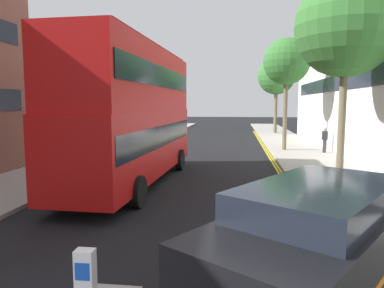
{
  "coord_description": "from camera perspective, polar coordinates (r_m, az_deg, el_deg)",
  "views": [
    {
      "loc": [
        2.16,
        -2.36,
        3.32
      ],
      "look_at": [
        0.5,
        11.0,
        1.8
      ],
      "focal_mm": 33.28,
      "sensor_mm": 36.0,
      "label": 1
    }
  ],
  "objects": [
    {
      "name": "taxi_minivan",
      "position": [
        5.84,
        18.7,
        -16.55
      ],
      "size": [
        4.22,
        5.04,
        2.12
      ],
      "color": "black",
      "rests_on": "ground"
    },
    {
      "name": "street_tree_near",
      "position": [
        40.34,
        13.37,
        10.51
      ],
      "size": [
        4.02,
        4.02,
        8.21
      ],
      "color": "#6B6047",
      "rests_on": "sidewalk_right"
    },
    {
      "name": "sidewalk_right",
      "position": [
        19.14,
        20.13,
        -3.73
      ],
      "size": [
        4.0,
        80.0,
        0.14
      ],
      "primitive_type": "cube",
      "color": "#9E9991",
      "rests_on": "ground"
    },
    {
      "name": "pedestrian_far",
      "position": [
        24.87,
        20.47,
        0.65
      ],
      "size": [
        0.34,
        0.22,
        1.62
      ],
      "color": "#2D2D38",
      "rests_on": "sidewalk_right"
    },
    {
      "name": "double_decker_bus_away",
      "position": [
        14.85,
        -9.34,
        5.24
      ],
      "size": [
        3.14,
        10.9,
        5.64
      ],
      "color": "#B20F0F",
      "rests_on": "ground"
    },
    {
      "name": "street_tree_far",
      "position": [
        16.34,
        23.47,
        16.86
      ],
      "size": [
        4.11,
        4.11,
        8.36
      ],
      "color": "#6B6047",
      "rests_on": "sidewalk_right"
    },
    {
      "name": "sidewalk_left",
      "position": [
        20.56,
        -17.95,
        -2.97
      ],
      "size": [
        4.0,
        80.0,
        0.14
      ],
      "primitive_type": "cube",
      "color": "#9E9991",
      "rests_on": "ground"
    },
    {
      "name": "kerb_line_outer",
      "position": [
        16.84,
        14.65,
        -5.13
      ],
      "size": [
        0.1,
        56.0,
        0.01
      ],
      "primitive_type": "cube",
      "color": "yellow",
      "rests_on": "ground"
    },
    {
      "name": "street_tree_mid",
      "position": [
        25.67,
        14.92,
        12.58
      ],
      "size": [
        3.18,
        3.18,
        7.66
      ],
      "color": "#6B6047",
      "rests_on": "sidewalk_right"
    },
    {
      "name": "kerb_line_inner",
      "position": [
        16.82,
        14.1,
        -5.13
      ],
      "size": [
        0.1,
        56.0,
        0.01
      ],
      "primitive_type": "cube",
      "color": "yellow",
      "rests_on": "ground"
    }
  ]
}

